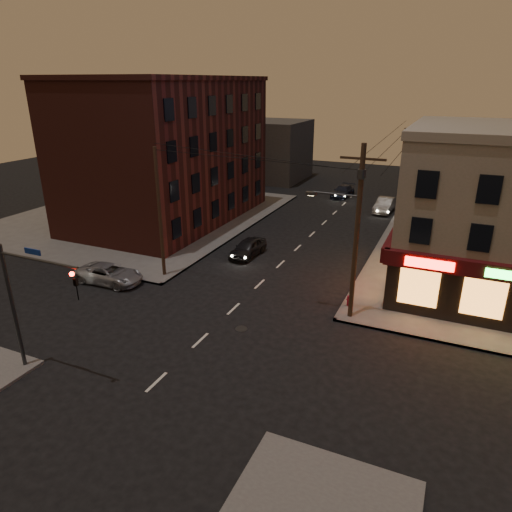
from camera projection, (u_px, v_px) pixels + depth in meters
The scene contains 15 objects.
ground at pixel (200, 340), 24.66m from camera, with size 120.00×120.00×0.00m, color black.
sidewalk_nw at pixel (144, 214), 47.66m from camera, with size 24.00×28.00×0.15m, color #514F4C.
brick_apartment at pixel (168, 153), 43.97m from camera, with size 12.00×20.00×13.00m, color #4E1F19.
bg_building_ne_a at pixel (484, 174), 50.45m from camera, with size 10.00×12.00×7.00m, color #3F3D3A.
bg_building_nw at pixel (272, 150), 63.95m from camera, with size 9.00×10.00×8.00m, color #3F3D3A.
bg_building_ne_b at pixel (465, 159), 63.32m from camera, with size 8.00×8.00×6.00m, color #3F3D3A.
utility_pole_main at pixel (355, 225), 24.98m from camera, with size 4.20×0.44×10.00m.
utility_pole_far at pixel (411, 167), 47.66m from camera, with size 0.26×0.26×9.00m, color #382619.
utility_pole_west at pixel (160, 214), 31.11m from camera, with size 0.24×0.24×9.00m, color #382619.
traffic_signal at pixel (25, 294), 20.50m from camera, with size 4.49×0.32×6.47m.
suv_cross at pixel (109, 274), 31.47m from camera, with size 2.19×4.74×1.32m, color gray.
sedan_near at pixel (248, 248), 36.29m from camera, with size 1.65×4.10×1.40m, color black.
sedan_mid at pixel (385, 205), 48.52m from camera, with size 1.60×4.59×1.51m, color slate.
sedan_far at pixel (343, 191), 54.92m from camera, with size 1.85×4.56×1.32m, color black.
fire_hydrant at pixel (349, 300), 28.06m from camera, with size 0.29×0.29×0.68m.
Camera 1 is at (11.46, -18.27, 13.14)m, focal length 32.00 mm.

